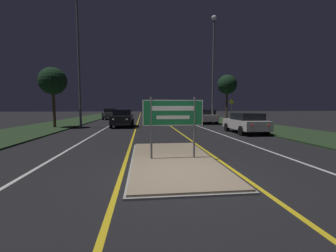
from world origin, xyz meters
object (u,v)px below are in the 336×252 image
streetlight_right_near (213,58)px  car_approaching_1 (111,114)px  car_approaching_0 (123,118)px  warning_sign (231,109)px  car_receding_0 (246,123)px  highway_sign (173,116)px  car_receding_1 (205,116)px  streetlight_left_near (78,35)px

streetlight_right_near → car_approaching_1: bearing=137.4°
car_approaching_1 → car_approaching_0: bearing=-77.4°
car_approaching_0 → car_approaching_1: (-2.78, 12.43, -0.03)m
car_approaching_0 → warning_sign: bearing=11.5°
car_approaching_0 → car_receding_0: bearing=-33.8°
streetlight_right_near → warning_sign: size_ratio=4.28×
highway_sign → car_approaching_0: bearing=102.1°
car_receding_1 → highway_sign: bearing=-109.4°
highway_sign → streetlight_left_near: (-6.31, 12.49, 6.22)m
car_receding_0 → car_receding_1: car_receding_1 is taller
highway_sign → car_approaching_1: 26.35m
car_receding_1 → warning_sign: size_ratio=1.67×
highway_sign → streetlight_right_near: bearing=67.8°
streetlight_left_near → warning_sign: 16.25m
car_approaching_0 → car_approaching_1: car_approaching_0 is taller
highway_sign → warning_sign: bearing=61.7°
streetlight_left_near → streetlight_right_near: 12.69m
streetlight_left_near → car_receding_1: size_ratio=2.69×
streetlight_right_near → car_receding_0: size_ratio=2.64×
warning_sign → streetlight_left_near: bearing=-168.1°
car_approaching_1 → warning_sign: bearing=-35.9°
streetlight_right_near → car_receding_0: 9.68m
car_approaching_0 → warning_sign: warning_sign is taller
car_approaching_0 → warning_sign: (11.24, 2.29, 0.77)m
car_receding_0 → car_approaching_1: bearing=122.5°
highway_sign → car_approaching_1: (-5.63, 25.73, -0.75)m
highway_sign → car_receding_1: size_ratio=0.49×
streetlight_right_near → car_approaching_0: streetlight_right_near is taller
streetlight_left_near → streetlight_right_near: (12.41, 2.44, -1.02)m
streetlight_left_near → warning_sign: streetlight_left_near is taller
streetlight_left_near → car_approaching_1: bearing=87.1°
streetlight_left_near → car_approaching_1: size_ratio=2.67×
streetlight_right_near → car_approaching_1: streetlight_right_near is taller
warning_sign → highway_sign: bearing=-118.3°
highway_sign → car_receding_1: (5.75, 16.36, -0.76)m
car_receding_0 → car_approaching_1: 21.80m
car_receding_0 → streetlight_right_near: bearing=89.8°
car_approaching_1 → warning_sign: size_ratio=1.68×
streetlight_right_near → car_approaching_0: size_ratio=2.57×
car_approaching_0 → warning_sign: 11.50m
car_receding_0 → warning_sign: size_ratio=1.62×
car_receding_0 → highway_sign: bearing=-129.6°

